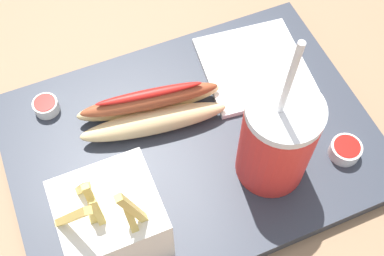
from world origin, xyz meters
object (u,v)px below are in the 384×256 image
at_px(fries_basket, 113,221).
at_px(napkin_stack, 254,66).
at_px(ketchup_cup_1, 345,150).
at_px(ketchup_cup_2, 46,106).
at_px(hot_dog_1, 151,109).
at_px(soda_cup, 277,140).

bearing_deg(fries_basket, napkin_stack, -147.63).
bearing_deg(ketchup_cup_1, napkin_stack, -74.78).
bearing_deg(ketchup_cup_2, hot_dog_1, 151.57).
height_order(ketchup_cup_1, ketchup_cup_2, ketchup_cup_1).
bearing_deg(soda_cup, fries_basket, 3.81).
bearing_deg(hot_dog_1, ketchup_cup_1, 145.37).
height_order(fries_basket, hot_dog_1, fries_basket).
relative_size(hot_dog_1, napkin_stack, 1.42).
relative_size(soda_cup, ketchup_cup_2, 7.22).
distance_m(fries_basket, ketchup_cup_1, 0.29).
xyz_separation_m(soda_cup, fries_basket, (0.20, 0.01, -0.02)).
bearing_deg(napkin_stack, soda_cup, 71.00).
relative_size(fries_basket, ketchup_cup_1, 4.58).
bearing_deg(fries_basket, ketchup_cup_1, 178.82).
bearing_deg(hot_dog_1, napkin_stack, -171.45).
bearing_deg(ketchup_cup_1, ketchup_cup_2, -32.39).
relative_size(soda_cup, fries_basket, 1.34).
bearing_deg(hot_dog_1, ketchup_cup_2, -28.43).
bearing_deg(fries_basket, ketchup_cup_2, -80.97).
relative_size(ketchup_cup_1, napkin_stack, 0.28).
xyz_separation_m(ketchup_cup_1, napkin_stack, (0.04, -0.16, -0.01)).
height_order(soda_cup, ketchup_cup_2, soda_cup).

